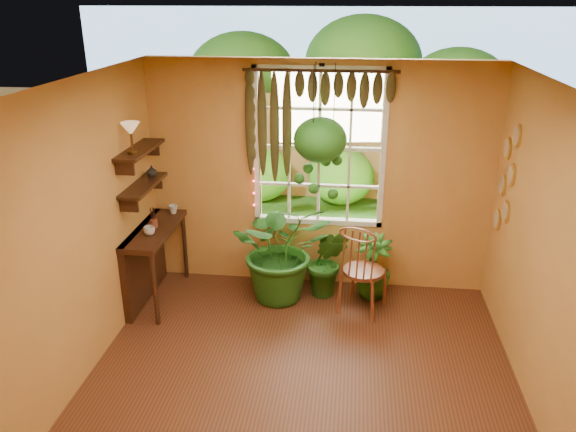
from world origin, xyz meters
name	(u,v)px	position (x,y,z in m)	size (l,w,h in m)	color
floor	(298,400)	(0.00, 0.00, 0.00)	(4.50, 4.50, 0.00)	brown
ceiling	(300,92)	(0.00, 0.00, 2.70)	(4.50, 4.50, 0.00)	silver
wall_back	(319,178)	(0.00, 2.25, 1.35)	(4.00, 4.00, 0.00)	gold
wall_left	(61,251)	(-2.00, 0.00, 1.35)	(4.50, 4.50, 0.00)	gold
wall_right	(562,277)	(2.00, 0.00, 1.35)	(4.50, 4.50, 0.00)	gold
window	(319,148)	(0.00, 2.28, 1.70)	(1.52, 0.10, 1.86)	white
valance_vine	(312,99)	(-0.08, 2.16, 2.28)	(1.70, 0.12, 1.10)	#391B0F
string_lights	(253,144)	(-0.76, 2.19, 1.75)	(0.03, 0.03, 1.54)	#FF2633
wall_plates	(506,180)	(1.98, 1.79, 1.55)	(0.04, 0.32, 1.10)	beige
counter_ledge	(148,255)	(-1.91, 1.60, 0.55)	(0.40, 1.20, 0.90)	#391B0F
shelf_lower	(143,185)	(-1.88, 1.60, 1.40)	(0.25, 0.90, 0.04)	#391B0F
shelf_upper	(140,150)	(-1.88, 1.60, 1.80)	(0.25, 0.90, 0.04)	#391B0F
backyard	(347,109)	(0.24, 6.87, 1.28)	(14.00, 10.00, 12.00)	#1E5618
windsor_chair	(362,282)	(0.55, 1.60, 0.36)	(0.60, 0.61, 1.24)	brown
potted_plant_left	(282,249)	(-0.37, 1.80, 0.63)	(1.13, 0.98, 1.25)	#1E4813
potted_plant_mid	(327,262)	(0.15, 1.91, 0.44)	(0.48, 0.39, 0.87)	#1E4813
potted_plant_right	(373,267)	(0.67, 1.96, 0.38)	(0.43, 0.43, 0.76)	#1E4813
hanging_basket	(320,145)	(0.03, 1.86, 1.85)	(0.57, 0.57, 1.43)	black
cup_a	(149,231)	(-1.78, 1.40, 0.95)	(0.12, 0.12, 0.10)	silver
cup_b	(173,209)	(-1.72, 2.06, 0.95)	(0.11, 0.11, 0.10)	beige
brush_jar	(153,218)	(-1.80, 1.61, 1.02)	(0.08, 0.08, 0.30)	brown
shelf_vase	(152,171)	(-1.87, 1.87, 1.48)	(0.12, 0.12, 0.13)	#B2AD99
tiffany_lamp	(131,131)	(-1.86, 1.37, 2.06)	(0.20, 0.20, 0.33)	#563A18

